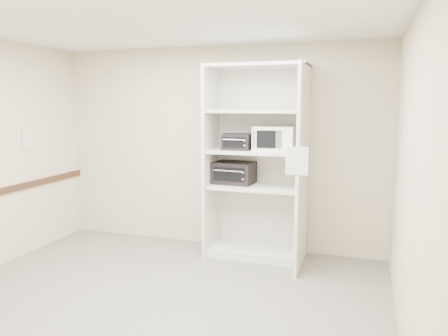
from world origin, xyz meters
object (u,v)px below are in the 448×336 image
(shelving_unit, at_px, (260,169))
(toaster_oven_upper, at_px, (237,142))
(toaster_oven_lower, at_px, (234,173))
(microwave, at_px, (274,138))

(shelving_unit, relative_size, toaster_oven_upper, 6.95)
(toaster_oven_upper, distance_m, toaster_oven_lower, 0.43)
(microwave, relative_size, toaster_oven_upper, 1.42)
(microwave, height_order, toaster_oven_lower, microwave)
(toaster_oven_upper, xyz_separation_m, toaster_oven_lower, (-0.07, 0.11, -0.41))
(microwave, relative_size, toaster_oven_lower, 0.98)
(microwave, bearing_deg, shelving_unit, -168.58)
(microwave, distance_m, toaster_oven_lower, 0.69)
(shelving_unit, xyz_separation_m, toaster_oven_upper, (-0.29, -0.06, 0.34))
(shelving_unit, relative_size, microwave, 4.91)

